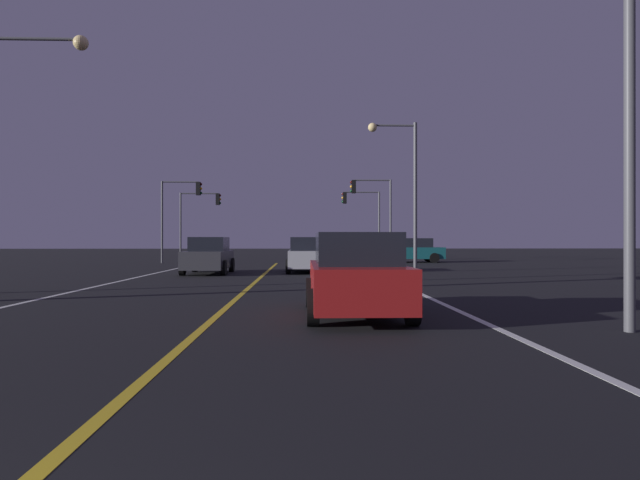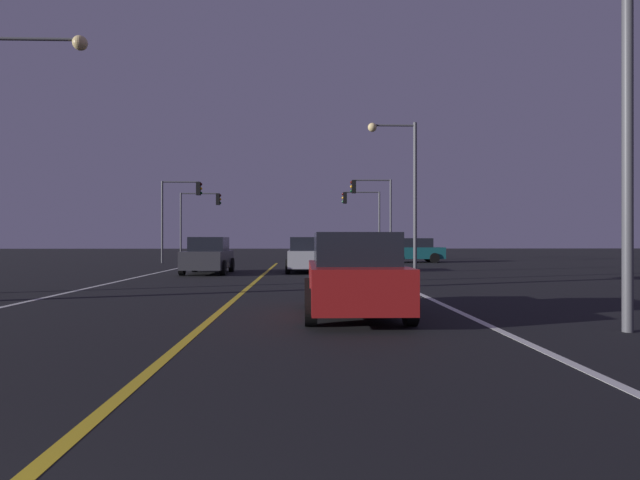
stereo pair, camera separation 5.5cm
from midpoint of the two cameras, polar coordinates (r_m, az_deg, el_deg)
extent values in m
cube|color=silver|center=(15.74, 10.71, -5.67)|extent=(0.16, 41.42, 0.01)
cube|color=silver|center=(16.87, -26.22, -5.29)|extent=(0.16, 41.42, 0.01)
cube|color=gold|center=(15.47, -8.42, -5.76)|extent=(0.16, 41.42, 0.01)
cylinder|color=black|center=(36.90, 8.15, -1.92)|extent=(0.68, 0.22, 0.68)
cylinder|color=black|center=(38.67, 7.69, -1.83)|extent=(0.68, 0.22, 0.68)
cylinder|color=black|center=(37.46, 12.22, -1.89)|extent=(0.68, 0.22, 0.68)
cylinder|color=black|center=(39.20, 11.59, -1.81)|extent=(0.68, 0.22, 0.68)
cube|color=#145156|center=(38.02, 9.92, -1.38)|extent=(4.30, 1.80, 0.80)
cube|color=black|center=(38.07, 10.29, -0.29)|extent=(2.10, 1.60, 0.64)
cube|color=red|center=(37.92, 13.21, -1.23)|extent=(0.08, 0.24, 0.16)
cube|color=red|center=(39.08, 12.76, -1.20)|extent=(0.08, 0.24, 0.16)
cylinder|color=black|center=(12.32, -1.03, -5.66)|extent=(0.22, 0.68, 0.68)
cylinder|color=black|center=(12.47, 7.31, -5.59)|extent=(0.22, 0.68, 0.68)
cylinder|color=black|center=(9.64, -0.82, -7.23)|extent=(0.22, 0.68, 0.68)
cylinder|color=black|center=(9.83, 9.81, -7.09)|extent=(0.22, 0.68, 0.68)
cube|color=maroon|center=(11.00, 3.78, -4.66)|extent=(1.80, 4.30, 0.80)
cube|color=black|center=(10.71, 3.90, -0.93)|extent=(1.60, 2.10, 0.64)
cube|color=red|center=(8.86, 1.21, -5.13)|extent=(0.24, 0.08, 0.16)
cube|color=red|center=(9.00, 8.90, -5.05)|extent=(0.24, 0.08, 0.16)
cylinder|color=black|center=(27.30, -3.24, -2.58)|extent=(0.22, 0.68, 0.68)
cylinder|color=black|center=(27.31, 0.54, -2.58)|extent=(0.22, 0.68, 0.68)
cylinder|color=black|center=(24.60, -3.40, -2.85)|extent=(0.22, 0.68, 0.68)
cylinder|color=black|center=(24.62, 0.80, -2.85)|extent=(0.22, 0.68, 0.68)
cube|color=#B7BABF|center=(25.93, -1.33, -2.00)|extent=(1.80, 4.30, 0.80)
cube|color=black|center=(25.66, -1.32, -0.42)|extent=(1.60, 2.10, 0.64)
cube|color=red|center=(23.83, -2.73, -1.93)|extent=(0.24, 0.08, 0.16)
cube|color=red|center=(23.84, 0.16, -1.93)|extent=(0.24, 0.08, 0.16)
cylinder|color=black|center=(23.81, -10.28, -2.95)|extent=(0.22, 0.68, 0.68)
cylinder|color=black|center=(24.14, -14.51, -2.91)|extent=(0.22, 0.68, 0.68)
cylinder|color=black|center=(26.48, -9.41, -2.65)|extent=(0.22, 0.68, 0.68)
cylinder|color=black|center=(26.78, -13.24, -2.62)|extent=(0.22, 0.68, 0.68)
cube|color=#38383D|center=(25.27, -11.84, -2.05)|extent=(1.80, 4.30, 0.80)
cube|color=black|center=(25.51, -11.75, -0.42)|extent=(1.60, 2.10, 0.64)
cube|color=red|center=(27.25, -9.83, -1.70)|extent=(0.24, 0.08, 0.16)
cube|color=red|center=(27.44, -12.31, -1.68)|extent=(0.24, 0.08, 0.16)
cylinder|color=#4C4C51|center=(37.02, 7.63, 2.01)|extent=(0.14, 0.14, 5.75)
cylinder|color=#4C4C51|center=(37.05, 5.67, 6.40)|extent=(2.55, 0.10, 0.10)
cube|color=black|center=(36.86, 3.69, 5.73)|extent=(0.28, 0.36, 0.90)
sphere|color=#3A0605|center=(36.87, 3.44, 6.19)|extent=(0.20, 0.20, 0.20)
sphere|color=orange|center=(36.84, 3.44, 5.73)|extent=(0.20, 0.20, 0.20)
sphere|color=#063816|center=(36.81, 3.44, 5.26)|extent=(0.20, 0.20, 0.20)
cylinder|color=#4C4C51|center=(37.77, -16.52, 1.85)|extent=(0.14, 0.14, 5.59)
cylinder|color=#4C4C51|center=(37.66, -14.70, 6.04)|extent=(2.46, 0.10, 0.10)
cube|color=black|center=(37.36, -12.86, 5.40)|extent=(0.28, 0.36, 0.90)
sphere|color=#3A0605|center=(37.36, -12.61, 5.86)|extent=(0.20, 0.20, 0.20)
sphere|color=orange|center=(37.33, -12.61, 5.40)|extent=(0.20, 0.20, 0.20)
sphere|color=#063816|center=(37.31, -12.61, 4.94)|extent=(0.20, 0.20, 0.20)
cylinder|color=#4C4C51|center=(42.45, 6.42, 1.53)|extent=(0.14, 0.14, 5.42)
cylinder|color=#4C4C51|center=(42.44, 4.58, 5.13)|extent=(2.73, 0.10, 0.10)
cube|color=black|center=(42.27, 2.73, 4.54)|extent=(0.28, 0.36, 0.90)
sphere|color=#3A0605|center=(42.28, 2.52, 4.94)|extent=(0.20, 0.20, 0.20)
sphere|color=orange|center=(42.26, 2.52, 4.54)|extent=(0.20, 0.20, 0.20)
sphere|color=#063816|center=(42.23, 2.52, 4.13)|extent=(0.20, 0.20, 0.20)
cylinder|color=#4C4C51|center=(43.10, -14.66, 1.42)|extent=(0.14, 0.14, 5.29)
cylinder|color=#4C4C51|center=(42.95, -12.76, 4.89)|extent=(2.90, 0.10, 0.10)
cube|color=black|center=(42.66, -10.84, 4.32)|extent=(0.28, 0.36, 0.90)
sphere|color=#3A0605|center=(42.66, -10.63, 4.72)|extent=(0.20, 0.20, 0.20)
sphere|color=orange|center=(42.63, -10.63, 4.32)|extent=(0.20, 0.20, 0.20)
sphere|color=#063816|center=(42.61, -10.63, 3.92)|extent=(0.20, 0.20, 0.20)
cylinder|color=#4C4C51|center=(10.58, 30.23, 11.53)|extent=(0.18, 0.18, 7.34)
cylinder|color=#4C4C51|center=(18.68, -27.97, 18.49)|extent=(2.49, 0.10, 0.10)
sphere|color=#F9D88C|center=(18.16, -24.25, 18.70)|extent=(0.44, 0.44, 0.44)
cylinder|color=#4C4C51|center=(26.54, 10.22, 4.54)|extent=(0.18, 0.18, 7.33)
cylinder|color=#4C4C51|center=(26.85, 7.97, 12.07)|extent=(2.11, 0.10, 0.10)
sphere|color=#F9D88C|center=(26.68, 5.68, 11.93)|extent=(0.44, 0.44, 0.44)
camera|label=1|loc=(0.03, -91.77, 0.00)|focal=29.85mm
camera|label=2|loc=(0.03, 88.23, 0.00)|focal=29.85mm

